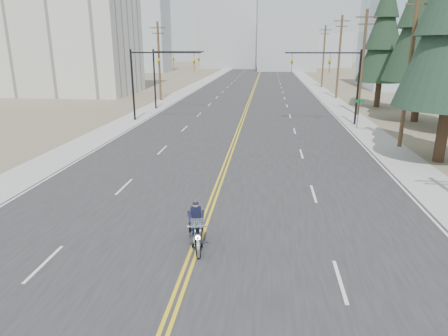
% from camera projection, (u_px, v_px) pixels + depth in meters
% --- Properties ---
extents(road, '(20.00, 200.00, 0.01)m').
position_uv_depth(road, '(255.00, 87.00, 76.07)').
color(road, '#303033').
rests_on(road, ground).
extents(sidewalk_left, '(3.00, 200.00, 0.01)m').
position_uv_depth(sidewalk_left, '(195.00, 86.00, 77.25)').
color(sidewalk_left, '#A5A5A0').
rests_on(sidewalk_left, ground).
extents(sidewalk_right, '(3.00, 200.00, 0.01)m').
position_uv_depth(sidewalk_right, '(316.00, 87.00, 74.88)').
color(sidewalk_right, '#A5A5A0').
rests_on(sidewalk_right, ground).
extents(traffic_mast_left, '(7.10, 0.26, 7.00)m').
position_uv_depth(traffic_mast_left, '(152.00, 71.00, 39.41)').
color(traffic_mast_left, black).
rests_on(traffic_mast_left, ground).
extents(traffic_mast_right, '(7.10, 0.26, 7.00)m').
position_uv_depth(traffic_mast_right, '(337.00, 72.00, 37.56)').
color(traffic_mast_right, black).
rests_on(traffic_mast_right, ground).
extents(traffic_mast_far, '(6.10, 0.26, 7.00)m').
position_uv_depth(traffic_mast_far, '(168.00, 68.00, 47.07)').
color(traffic_mast_far, black).
rests_on(traffic_mast_far, ground).
extents(street_sign, '(0.90, 0.06, 2.62)m').
position_uv_depth(street_sign, '(359.00, 109.00, 36.37)').
color(street_sign, black).
rests_on(street_sign, ground).
extents(utility_pole_b, '(2.20, 0.30, 11.50)m').
position_uv_depth(utility_pole_b, '(410.00, 65.00, 28.33)').
color(utility_pole_b, brown).
rests_on(utility_pole_b, ground).
extents(utility_pole_c, '(2.20, 0.30, 11.00)m').
position_uv_depth(utility_pole_c, '(362.00, 61.00, 42.67)').
color(utility_pole_c, brown).
rests_on(utility_pole_c, ground).
extents(utility_pole_d, '(2.20, 0.30, 11.50)m').
position_uv_depth(utility_pole_d, '(339.00, 56.00, 56.87)').
color(utility_pole_d, brown).
rests_on(utility_pole_d, ground).
extents(utility_pole_e, '(2.20, 0.30, 11.00)m').
position_uv_depth(utility_pole_e, '(324.00, 56.00, 73.11)').
color(utility_pole_e, brown).
rests_on(utility_pole_e, ground).
extents(utility_pole_left, '(2.20, 0.30, 10.50)m').
position_uv_depth(utility_pole_left, '(159.00, 60.00, 54.84)').
color(utility_pole_left, brown).
rests_on(utility_pole_left, ground).
extents(glass_building, '(24.00, 16.00, 20.00)m').
position_uv_depth(glass_building, '(439.00, 30.00, 69.86)').
color(glass_building, '#9EB5CC').
rests_on(glass_building, ground).
extents(haze_bldg_a, '(14.00, 12.00, 22.00)m').
position_uv_depth(haze_bldg_a, '(144.00, 34.00, 119.30)').
color(haze_bldg_a, '#B7BCC6').
rests_on(haze_bldg_a, ground).
extents(haze_bldg_b, '(18.00, 14.00, 14.00)m').
position_uv_depth(haze_bldg_b, '(287.00, 48.00, 125.54)').
color(haze_bldg_b, '#ADB2B7').
rests_on(haze_bldg_b, ground).
extents(haze_bldg_c, '(16.00, 12.00, 18.00)m').
position_uv_depth(haze_bldg_c, '(409.00, 40.00, 107.38)').
color(haze_bldg_c, '#B7BCC6').
rests_on(haze_bldg_c, ground).
extents(haze_bldg_d, '(20.00, 15.00, 26.00)m').
position_uv_depth(haze_bldg_d, '(228.00, 30.00, 140.13)').
color(haze_bldg_d, '#ADB2B7').
rests_on(haze_bldg_d, ground).
extents(haze_bldg_e, '(14.00, 14.00, 12.00)m').
position_uv_depth(haze_bldg_e, '(330.00, 51.00, 147.86)').
color(haze_bldg_e, '#B7BCC6').
rests_on(haze_bldg_e, ground).
extents(haze_bldg_f, '(12.00, 12.00, 16.00)m').
position_uv_depth(haze_bldg_f, '(115.00, 45.00, 135.99)').
color(haze_bldg_f, '#ADB2B7').
rests_on(haze_bldg_f, ground).
extents(motorcyclist, '(1.39, 2.32, 1.69)m').
position_uv_depth(motorcyclist, '(196.00, 226.00, 14.78)').
color(motorcyclist, black).
rests_on(motorcyclist, ground).
extents(conifer_far, '(5.79, 5.79, 15.52)m').
position_uv_depth(conifer_far, '(385.00, 32.00, 47.54)').
color(conifer_far, '#382619').
rests_on(conifer_far, ground).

